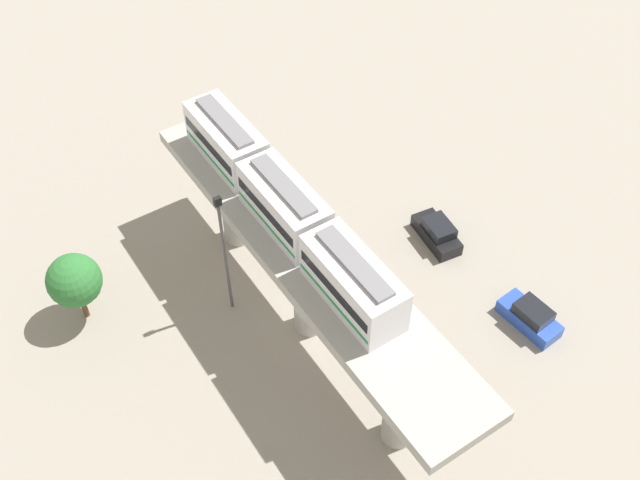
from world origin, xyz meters
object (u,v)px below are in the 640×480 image
(parked_car_black, at_px, (437,233))
(tree_near_viaduct, at_px, (74,281))
(parked_car_blue, at_px, (530,317))
(train, at_px, (284,205))
(signal_post, at_px, (224,251))

(parked_car_black, relative_size, tree_near_viaduct, 0.83)
(parked_car_blue, height_order, tree_near_viaduct, tree_near_viaduct)
(train, bearing_deg, parked_car_blue, 139.42)
(parked_car_black, xyz_separation_m, tree_near_viaduct, (23.49, -7.55, 2.84))
(train, xyz_separation_m, tree_near_viaduct, (11.75, -6.35, -5.46))
(train, relative_size, parked_car_black, 4.65)
(parked_car_blue, relative_size, tree_near_viaduct, 0.81)
(train, relative_size, signal_post, 2.03)
(train, distance_m, parked_car_blue, 17.85)
(train, height_order, tree_near_viaduct, train)
(parked_car_black, relative_size, parked_car_blue, 1.02)
(parked_car_black, relative_size, signal_post, 0.44)
(train, distance_m, tree_near_viaduct, 14.43)
(signal_post, bearing_deg, parked_car_black, 169.17)
(train, xyz_separation_m, signal_post, (3.40, -1.70, -3.46))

